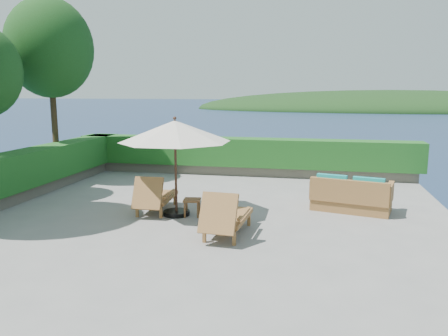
% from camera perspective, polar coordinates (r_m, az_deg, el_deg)
% --- Properties ---
extents(ground, '(12.00, 12.00, 0.00)m').
position_cam_1_polar(ground, '(10.72, -2.46, -6.47)').
color(ground, gray).
rests_on(ground, ground).
extents(foundation, '(12.00, 12.00, 3.00)m').
position_cam_1_polar(foundation, '(11.26, -2.40, -14.06)').
color(foundation, '#5E564A').
rests_on(foundation, ocean).
extents(ocean, '(600.00, 600.00, 0.00)m').
position_cam_1_polar(ocean, '(11.93, -2.35, -20.43)').
color(ocean, '#172749').
rests_on(ocean, ground).
extents(offshore_island, '(126.00, 57.60, 12.60)m').
position_cam_1_polar(offshore_island, '(151.75, 20.48, 7.16)').
color(offshore_island, black).
rests_on(offshore_island, ocean).
extents(planter_wall_far, '(12.00, 0.60, 0.36)m').
position_cam_1_polar(planter_wall_far, '(16.02, 2.47, -0.26)').
color(planter_wall_far, '#6A6455').
rests_on(planter_wall_far, ground).
extents(planter_wall_left, '(0.60, 12.00, 0.36)m').
position_cam_1_polar(planter_wall_left, '(13.18, -26.83, -3.62)').
color(planter_wall_left, '#6A6455').
rests_on(planter_wall_left, ground).
extents(hedge_far, '(12.40, 0.90, 1.00)m').
position_cam_1_polar(hedge_far, '(15.92, 2.48, 2.11)').
color(hedge_far, '#164F19').
rests_on(hedge_far, planter_wall_far).
extents(hedge_left, '(0.90, 12.40, 1.00)m').
position_cam_1_polar(hedge_left, '(13.05, -27.07, -0.75)').
color(hedge_left, '#164F19').
rests_on(hedge_left, planter_wall_left).
extents(tree_far, '(2.80, 2.80, 6.03)m').
position_cam_1_polar(tree_far, '(15.75, -21.83, 14.30)').
color(tree_far, '#3E2A18').
rests_on(tree_far, ground).
extents(patio_umbrella, '(3.55, 3.55, 2.44)m').
position_cam_1_polar(patio_umbrella, '(10.60, -6.42, 4.67)').
color(patio_umbrella, black).
rests_on(patio_umbrella, ground).
extents(lounge_left, '(0.84, 1.76, 1.00)m').
position_cam_1_polar(lounge_left, '(11.20, -9.03, -3.66)').
color(lounge_left, '#935F35').
rests_on(lounge_left, ground).
extents(lounge_right, '(0.90, 1.86, 1.04)m').
position_cam_1_polar(lounge_right, '(9.27, 0.25, -6.30)').
color(lounge_right, '#935F35').
rests_on(lounge_right, ground).
extents(side_table, '(0.46, 0.46, 0.43)m').
position_cam_1_polar(side_table, '(10.75, -4.19, -4.47)').
color(side_table, brown).
rests_on(side_table, ground).
extents(wicker_loveseat, '(2.14, 1.44, 0.96)m').
position_cam_1_polar(wicker_loveseat, '(11.66, 16.25, -3.62)').
color(wicker_loveseat, '#935F35').
rests_on(wicker_loveseat, ground).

